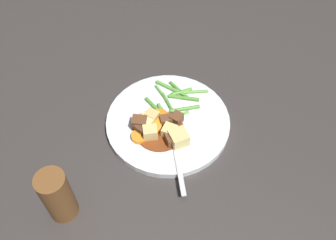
# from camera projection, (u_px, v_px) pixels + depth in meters

# --- Properties ---
(ground_plane) EXTENTS (3.00, 3.00, 0.00)m
(ground_plane) POSITION_uv_depth(u_px,v_px,m) (168.00, 124.00, 0.84)
(ground_plane) COLOR #383330
(dinner_plate) EXTENTS (0.27, 0.27, 0.02)m
(dinner_plate) POSITION_uv_depth(u_px,v_px,m) (168.00, 122.00, 0.83)
(dinner_plate) COLOR white
(dinner_plate) RESTS_ON ground_plane
(stew_sauce) EXTENTS (0.11, 0.11, 0.00)m
(stew_sauce) POSITION_uv_depth(u_px,v_px,m) (160.00, 131.00, 0.81)
(stew_sauce) COLOR brown
(stew_sauce) RESTS_ON dinner_plate
(carrot_slice_0) EXTENTS (0.05, 0.05, 0.01)m
(carrot_slice_0) POSITION_uv_depth(u_px,v_px,m) (139.00, 137.00, 0.79)
(carrot_slice_0) COLOR orange
(carrot_slice_0) RESTS_ON dinner_plate
(carrot_slice_1) EXTENTS (0.04, 0.04, 0.01)m
(carrot_slice_1) POSITION_uv_depth(u_px,v_px,m) (142.00, 119.00, 0.82)
(carrot_slice_1) COLOR orange
(carrot_slice_1) RESTS_ON dinner_plate
(carrot_slice_2) EXTENTS (0.04, 0.04, 0.01)m
(carrot_slice_2) POSITION_uv_depth(u_px,v_px,m) (160.00, 118.00, 0.82)
(carrot_slice_2) COLOR orange
(carrot_slice_2) RESTS_ON dinner_plate
(carrot_slice_3) EXTENTS (0.04, 0.04, 0.01)m
(carrot_slice_3) POSITION_uv_depth(u_px,v_px,m) (155.00, 127.00, 0.81)
(carrot_slice_3) COLOR orange
(carrot_slice_3) RESTS_ON dinner_plate
(potato_chunk_0) EXTENTS (0.03, 0.03, 0.03)m
(potato_chunk_0) POSITION_uv_depth(u_px,v_px,m) (169.00, 131.00, 0.79)
(potato_chunk_0) COLOR #E5CC7A
(potato_chunk_0) RESTS_ON dinner_plate
(potato_chunk_1) EXTENTS (0.03, 0.03, 0.03)m
(potato_chunk_1) POSITION_uv_depth(u_px,v_px,m) (152.00, 116.00, 0.82)
(potato_chunk_1) COLOR #DBBC6B
(potato_chunk_1) RESTS_ON dinner_plate
(potato_chunk_2) EXTENTS (0.05, 0.05, 0.03)m
(potato_chunk_2) POSITION_uv_depth(u_px,v_px,m) (179.00, 138.00, 0.78)
(potato_chunk_2) COLOR #E5CC7A
(potato_chunk_2) RESTS_ON dinner_plate
(potato_chunk_3) EXTENTS (0.04, 0.04, 0.03)m
(potato_chunk_3) POSITION_uv_depth(u_px,v_px,m) (150.00, 133.00, 0.79)
(potato_chunk_3) COLOR #E5CC7A
(potato_chunk_3) RESTS_ON dinner_plate
(potato_chunk_4) EXTENTS (0.03, 0.04, 0.02)m
(potato_chunk_4) POSITION_uv_depth(u_px,v_px,m) (147.00, 122.00, 0.81)
(potato_chunk_4) COLOR #EAD68C
(potato_chunk_4) RESTS_ON dinner_plate
(meat_chunk_0) EXTENTS (0.03, 0.03, 0.02)m
(meat_chunk_0) POSITION_uv_depth(u_px,v_px,m) (176.00, 119.00, 0.81)
(meat_chunk_0) COLOR brown
(meat_chunk_0) RESTS_ON dinner_plate
(meat_chunk_1) EXTENTS (0.03, 0.03, 0.02)m
(meat_chunk_1) POSITION_uv_depth(u_px,v_px,m) (167.00, 120.00, 0.81)
(meat_chunk_1) COLOR brown
(meat_chunk_1) RESTS_ON dinner_plate
(meat_chunk_2) EXTENTS (0.03, 0.04, 0.03)m
(meat_chunk_2) POSITION_uv_depth(u_px,v_px,m) (139.00, 123.00, 0.80)
(meat_chunk_2) COLOR brown
(meat_chunk_2) RESTS_ON dinner_plate
(meat_chunk_3) EXTENTS (0.03, 0.03, 0.02)m
(meat_chunk_3) POSITION_uv_depth(u_px,v_px,m) (141.00, 129.00, 0.80)
(meat_chunk_3) COLOR #56331E
(meat_chunk_3) RESTS_ON dinner_plate
(meat_chunk_4) EXTENTS (0.04, 0.03, 0.02)m
(meat_chunk_4) POSITION_uv_depth(u_px,v_px,m) (171.00, 139.00, 0.78)
(meat_chunk_4) COLOR brown
(meat_chunk_4) RESTS_ON dinner_plate
(green_bean_0) EXTENTS (0.04, 0.05, 0.01)m
(green_bean_0) POSITION_uv_depth(u_px,v_px,m) (182.00, 92.00, 0.87)
(green_bean_0) COLOR #599E38
(green_bean_0) RESTS_ON dinner_plate
(green_bean_1) EXTENTS (0.06, 0.05, 0.01)m
(green_bean_1) POSITION_uv_depth(u_px,v_px,m) (169.00, 105.00, 0.85)
(green_bean_1) COLOR #599E38
(green_bean_1) RESTS_ON dinner_plate
(green_bean_2) EXTENTS (0.02, 0.07, 0.01)m
(green_bean_2) POSITION_uv_depth(u_px,v_px,m) (184.00, 98.00, 0.86)
(green_bean_2) COLOR #599E38
(green_bean_2) RESTS_ON dinner_plate
(green_bean_3) EXTENTS (0.04, 0.08, 0.01)m
(green_bean_3) POSITION_uv_depth(u_px,v_px,m) (191.00, 92.00, 0.87)
(green_bean_3) COLOR #66AD42
(green_bean_3) RESTS_ON dinner_plate
(green_bean_4) EXTENTS (0.03, 0.08, 0.01)m
(green_bean_4) POSITION_uv_depth(u_px,v_px,m) (170.00, 88.00, 0.88)
(green_bean_4) COLOR #66AD42
(green_bean_4) RESTS_ON dinner_plate
(green_bean_5) EXTENTS (0.04, 0.05, 0.01)m
(green_bean_5) POSITION_uv_depth(u_px,v_px,m) (162.00, 93.00, 0.87)
(green_bean_5) COLOR #66AD42
(green_bean_5) RESTS_ON dinner_plate
(green_bean_6) EXTENTS (0.04, 0.06, 0.01)m
(green_bean_6) POSITION_uv_depth(u_px,v_px,m) (185.00, 109.00, 0.84)
(green_bean_6) COLOR #599E38
(green_bean_6) RESTS_ON dinner_plate
(green_bean_7) EXTENTS (0.07, 0.06, 0.01)m
(green_bean_7) POSITION_uv_depth(u_px,v_px,m) (164.00, 119.00, 0.82)
(green_bean_7) COLOR #66AD42
(green_bean_7) RESTS_ON dinner_plate
(green_bean_8) EXTENTS (0.05, 0.06, 0.01)m
(green_bean_8) POSITION_uv_depth(u_px,v_px,m) (174.00, 117.00, 0.83)
(green_bean_8) COLOR #66AD42
(green_bean_8) RESTS_ON dinner_plate
(green_bean_9) EXTENTS (0.04, 0.06, 0.01)m
(green_bean_9) POSITION_uv_depth(u_px,v_px,m) (167.00, 115.00, 0.83)
(green_bean_9) COLOR #599E38
(green_bean_9) RESTS_ON dinner_plate
(green_bean_10) EXTENTS (0.05, 0.07, 0.01)m
(green_bean_10) POSITION_uv_depth(u_px,v_px,m) (156.00, 109.00, 0.84)
(green_bean_10) COLOR #599E38
(green_bean_10) RESTS_ON dinner_plate
(green_bean_11) EXTENTS (0.04, 0.06, 0.01)m
(green_bean_11) POSITION_uv_depth(u_px,v_px,m) (180.00, 91.00, 0.87)
(green_bean_11) COLOR #599E38
(green_bean_11) RESTS_ON dinner_plate
(fork) EXTENTS (0.16, 0.09, 0.00)m
(fork) POSITION_uv_depth(u_px,v_px,m) (176.00, 155.00, 0.77)
(fork) COLOR silver
(fork) RESTS_ON dinner_plate
(pepper_mill) EXTENTS (0.05, 0.05, 0.12)m
(pepper_mill) POSITION_uv_depth(u_px,v_px,m) (57.00, 196.00, 0.67)
(pepper_mill) COLOR brown
(pepper_mill) RESTS_ON ground_plane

